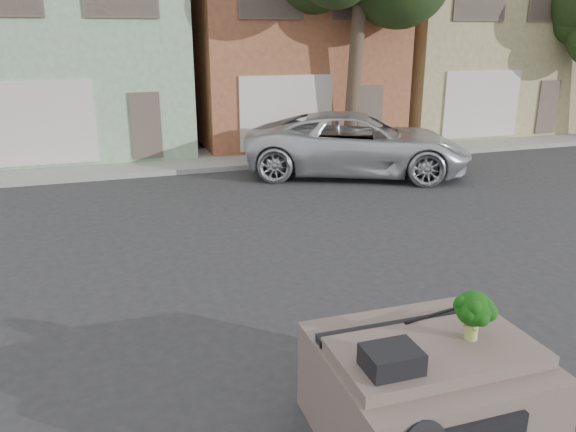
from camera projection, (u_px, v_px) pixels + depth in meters
ground_plane at (315, 307)px, 8.40m from camera, size 120.00×120.00×0.00m
sidewalk at (198, 160)px, 17.87m from camera, size 40.00×3.00×0.15m
townhouse_mint at (73, 38)px, 19.32m from camera, size 7.20×8.20×7.55m
townhouse_tan at (280, 38)px, 21.53m from camera, size 7.20×8.20×7.55m
townhouse_beige at (449, 37)px, 23.75m from camera, size 7.20×8.20×7.55m
silver_pickup at (356, 174)px, 16.43m from camera, size 7.02×5.28×1.77m
tree_near at (356, 22)px, 17.43m from camera, size 4.40×4.00×8.50m
car_dashboard at (423, 389)px, 5.51m from camera, size 2.00×1.80×1.12m
instrument_hump at (391, 359)px, 4.82m from camera, size 0.48×0.38×0.20m
wiper_arm at (432, 315)px, 5.76m from camera, size 0.69×0.15×0.02m
broccoli at (473, 315)px, 5.27m from camera, size 0.53×0.53×0.50m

